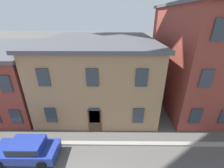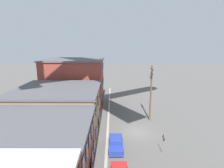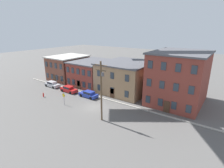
{
  "view_description": "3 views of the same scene",
  "coord_description": "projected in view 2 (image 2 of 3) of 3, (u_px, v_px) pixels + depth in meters",
  "views": [
    {
      "loc": [
        1.71,
        -4.24,
        9.24
      ],
      "look_at": [
        1.63,
        3.87,
        5.53
      ],
      "focal_mm": 24.0,
      "sensor_mm": 36.0,
      "label": 1
    },
    {
      "loc": [
        -25.1,
        3.76,
        13.34
      ],
      "look_at": [
        1.47,
        3.82,
        7.36
      ],
      "focal_mm": 28.0,
      "sensor_mm": 36.0,
      "label": 2
    },
    {
      "loc": [
        20.74,
        -23.19,
        14.55
      ],
      "look_at": [
        1.24,
        4.37,
        3.83
      ],
      "focal_mm": 28.0,
      "sensor_mm": 36.0,
      "label": 3
    }
  ],
  "objects": [
    {
      "name": "ground_plane",
      "position": [
        136.0,
        132.0,
        27.41
      ],
      "size": [
        200.0,
        200.0,
        0.0
      ],
      "primitive_type": "plane",
      "color": "#565451"
    },
    {
      "name": "kerb_strip",
      "position": [
        108.0,
        131.0,
        27.4
      ],
      "size": [
        56.0,
        0.36,
        0.16
      ],
      "primitive_type": "cube",
      "color": "#9E998E",
      "rests_on": "ground_plane"
    },
    {
      "name": "apartment_midblock",
      "position": [
        33.0,
        152.0,
        16.87
      ],
      "size": [
        9.63,
        11.47,
        6.37
      ],
      "color": "brown",
      "rests_on": "ground_plane"
    },
    {
      "name": "apartment_far",
      "position": [
        59.0,
        110.0,
        26.81
      ],
      "size": [
        11.39,
        12.37,
        7.08
      ],
      "color": "#9E7A56",
      "rests_on": "ground_plane"
    },
    {
      "name": "apartment_annex",
      "position": [
        75.0,
        83.0,
        38.19
      ],
      "size": [
        10.29,
        12.48,
        10.4
      ],
      "color": "brown",
      "rests_on": "ground_plane"
    },
    {
      "name": "car_blue",
      "position": [
        116.0,
        143.0,
        23.01
      ],
      "size": [
        4.4,
        1.92,
        1.43
      ],
      "color": "#233899",
      "rests_on": "ground_plane"
    },
    {
      "name": "caution_sign",
      "position": [
        163.0,
        141.0,
        21.68
      ],
      "size": [
        0.97,
        0.08,
        2.56
      ],
      "color": "slate",
      "rests_on": "ground_plane"
    },
    {
      "name": "utility_pole",
      "position": [
        151.0,
        90.0,
        30.46
      ],
      "size": [
        2.4,
        0.44,
        9.9
      ],
      "color": "brown",
      "rests_on": "ground_plane"
    }
  ]
}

